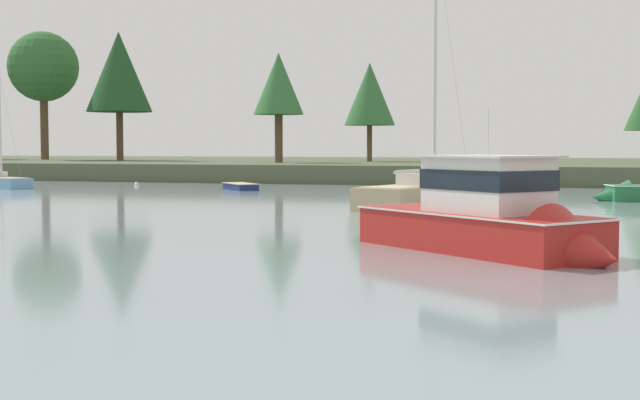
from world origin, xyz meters
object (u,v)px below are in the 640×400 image
mooring_buoy_white (137,184)px  cruiser_red (499,230)px  dinghy_navy (240,187)px  sailboat_sand (426,201)px

mooring_buoy_white → cruiser_red: bearing=-49.3°
dinghy_navy → mooring_buoy_white: size_ratio=9.06×
cruiser_red → mooring_buoy_white: cruiser_red is taller
dinghy_navy → sailboat_sand: (15.98, -13.99, 0.15)m
cruiser_red → mooring_buoy_white: 49.10m
sailboat_sand → mooring_buoy_white: (-26.60, 18.11, -0.24)m
dinghy_navy → cruiser_red: bearing=-57.2°
cruiser_red → mooring_buoy_white: size_ratio=20.61×
sailboat_sand → mooring_buoy_white: bearing=145.7°
sailboat_sand → cruiser_red: 19.88m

